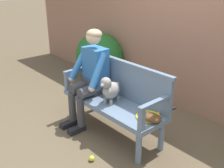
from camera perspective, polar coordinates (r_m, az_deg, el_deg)
ground_plane at (r=3.69m, az=0.00°, el=-10.20°), size 40.00×40.00×0.00m
brick_garden_fence at (r=4.31m, az=14.77°, el=8.93°), size 8.00×0.30×2.08m
hedge_bush_far_left at (r=5.21m, az=-2.68°, el=5.60°), size 1.06×0.83×0.97m
garden_bench at (r=3.49m, az=0.00°, el=-4.75°), size 1.50×0.51×0.46m
bench_backrest at (r=3.50m, az=2.78°, el=0.99°), size 1.54×0.06×0.50m
bench_armrest_left_end at (r=3.86m, az=-7.99°, el=2.04°), size 0.06×0.51×0.28m
bench_armrest_right_end at (r=2.87m, az=8.08°, el=-5.41°), size 0.06×0.51×0.28m
person_seated at (r=3.65m, az=-4.54°, el=2.14°), size 0.56×0.66×1.33m
dog_on_bench at (r=3.37m, az=-0.41°, el=-1.12°), size 0.23×0.37×0.37m
tennis_racket at (r=3.15m, az=8.10°, el=-6.75°), size 0.34×0.58×0.03m
baseball_glove at (r=3.05m, az=8.49°, el=-7.07°), size 0.25×0.21×0.09m
tennis_ball at (r=3.19m, az=-4.31°, el=-15.47°), size 0.07×0.07×0.07m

